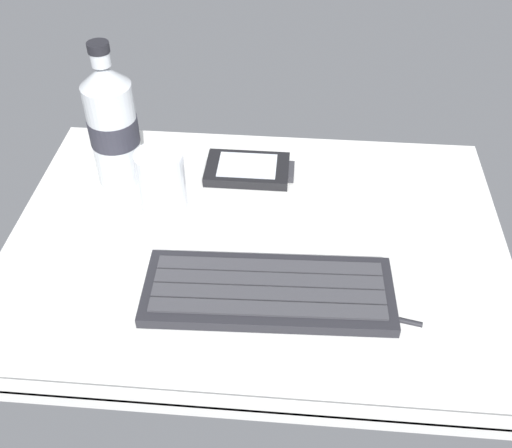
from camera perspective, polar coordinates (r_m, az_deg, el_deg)
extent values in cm
cube|color=silver|center=(77.61, 0.00, -2.19)|extent=(64.00, 48.00, 2.00)
cube|color=silver|center=(61.92, -1.89, -16.50)|extent=(64.00, 1.20, 0.80)
cube|color=#232328|center=(70.09, 1.19, -6.44)|extent=(29.38, 12.05, 1.40)
cube|color=#3D3D42|center=(71.69, 1.28, -4.01)|extent=(26.74, 2.98, 0.30)
cube|color=#3D3D42|center=(70.19, 1.22, -5.30)|extent=(26.74, 2.98, 0.30)
cube|color=#3D3D42|center=(68.72, 1.17, -6.66)|extent=(26.74, 2.98, 0.30)
cube|color=#3D3D42|center=(67.29, 1.11, -8.06)|extent=(26.74, 2.98, 0.30)
cube|color=black|center=(87.42, -0.83, 5.22)|extent=(12.02, 7.64, 1.40)
cube|color=silver|center=(86.97, -0.83, 5.61)|extent=(8.42, 5.95, 0.10)
cube|color=#333338|center=(87.12, 3.38, 4.99)|extent=(0.81, 3.80, 1.12)
cylinder|color=silver|center=(80.58, -8.97, 4.12)|extent=(6.40, 6.40, 8.50)
cylinder|color=yellow|center=(81.19, -8.90, 3.57)|extent=(5.50, 5.50, 6.12)
cylinder|color=silver|center=(84.76, -13.30, 8.28)|extent=(6.60, 6.60, 15.00)
cone|color=silver|center=(80.30, -14.31, 13.54)|extent=(6.60, 6.60, 2.80)
cylinder|color=silver|center=(79.27, -14.59, 14.99)|extent=(2.51, 2.51, 1.80)
cylinder|color=black|center=(78.62, -14.78, 15.96)|extent=(2.77, 2.77, 1.20)
cylinder|color=#2D2D38|center=(84.35, -13.38, 8.70)|extent=(6.73, 6.73, 3.80)
cylinder|color=#26262B|center=(69.79, 11.72, -8.38)|extent=(9.45, 2.58, 0.70)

